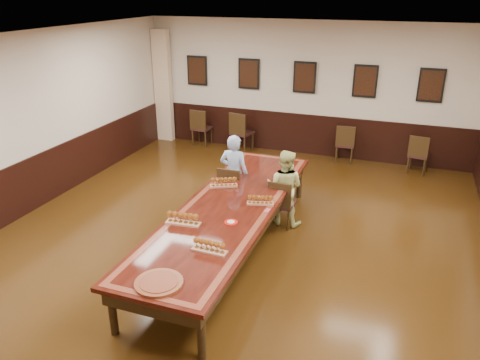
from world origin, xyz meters
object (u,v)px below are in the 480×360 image
at_px(person_man, 234,174).
at_px(chair_man, 232,189).
at_px(person_woman, 285,188).
at_px(spare_chair_a, 202,127).
at_px(spare_chair_d, 419,154).
at_px(spare_chair_b, 242,131).
at_px(spare_chair_c, 345,143).
at_px(chair_woman, 282,202).
at_px(conference_table, 229,215).
at_px(carved_platter, 159,283).

bearing_deg(person_man, chair_man, 90.00).
bearing_deg(person_woman, spare_chair_a, -45.86).
bearing_deg(chair_man, spare_chair_d, -134.13).
height_order(spare_chair_b, spare_chair_c, spare_chair_b).
bearing_deg(spare_chair_c, spare_chair_b, -2.11).
xyz_separation_m(chair_man, chair_woman, (1.00, -0.17, -0.03)).
bearing_deg(spare_chair_d, chair_woman, 66.71).
bearing_deg(spare_chair_d, person_man, 54.11).
relative_size(person_man, conference_table, 0.29).
bearing_deg(chair_man, chair_woman, 170.22).
relative_size(spare_chair_d, person_man, 0.61).
distance_m(spare_chair_a, spare_chair_b, 1.17).
relative_size(spare_chair_a, carved_platter, 1.69).
relative_size(chair_woman, spare_chair_d, 0.97).
bearing_deg(spare_chair_d, person_woman, 66.05).
height_order(spare_chair_c, person_woman, person_woman).
distance_m(chair_man, spare_chair_d, 4.59).
height_order(spare_chair_d, person_woman, person_woman).
relative_size(person_woman, carved_platter, 2.37).
bearing_deg(spare_chair_d, conference_table, 67.73).
height_order(spare_chair_a, person_woman, person_woman).
height_order(spare_chair_a, spare_chair_c, spare_chair_a).
height_order(chair_man, spare_chair_d, chair_man).
bearing_deg(chair_woman, person_woman, -90.00).
bearing_deg(conference_table, spare_chair_d, 58.87).
bearing_deg(spare_chair_b, chair_man, 119.48).
relative_size(spare_chair_b, spare_chair_d, 1.14).
xyz_separation_m(chair_woman, spare_chair_c, (0.54, 3.64, 0.03)).
bearing_deg(chair_man, spare_chair_b, -73.23).
bearing_deg(chair_man, person_woman, 175.44).
distance_m(spare_chair_b, carved_platter, 6.95).
height_order(chair_man, person_man, person_man).
xyz_separation_m(spare_chair_d, carved_platter, (-2.76, -6.73, 0.33)).
distance_m(chair_man, spare_chair_a, 4.12).
relative_size(spare_chair_b, person_man, 0.69).
distance_m(chair_man, chair_woman, 1.01).
bearing_deg(carved_platter, chair_man, 97.03).
relative_size(chair_man, conference_table, 0.18).
relative_size(spare_chair_a, spare_chair_c, 1.05).
bearing_deg(conference_table, spare_chair_a, 118.99).
bearing_deg(person_woman, carved_platter, 82.42).
bearing_deg(chair_man, conference_table, 108.64).
bearing_deg(spare_chair_a, conference_table, 121.50).
xyz_separation_m(chair_man, spare_chair_d, (3.18, 3.31, -0.01)).
xyz_separation_m(spare_chair_c, person_man, (-1.53, -3.38, 0.28)).
bearing_deg(carved_platter, conference_table, 89.85).
relative_size(spare_chair_b, spare_chair_c, 1.11).
distance_m(chair_woman, person_woman, 0.26).
height_order(person_man, conference_table, person_man).
bearing_deg(person_man, person_woman, 169.93).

